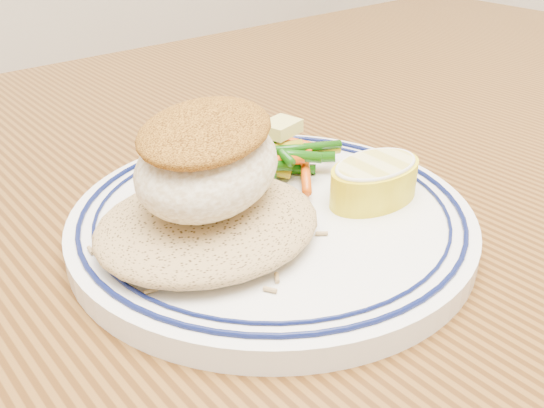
{
  "coord_description": "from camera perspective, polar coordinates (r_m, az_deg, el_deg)",
  "views": [
    {
      "loc": [
        -0.21,
        -0.25,
        0.95
      ],
      "look_at": [
        -0.01,
        0.0,
        0.77
      ],
      "focal_mm": 40.0,
      "sensor_mm": 36.0,
      "label": 1
    }
  ],
  "objects": [
    {
      "name": "rice_pilaf",
      "position": [
        0.34,
        -6.06,
        -1.39
      ],
      "size": [
        0.13,
        0.11,
        0.02
      ],
      "primitive_type": "ellipsoid",
      "color": "#A68653",
      "rests_on": "plate"
    },
    {
      "name": "vegetable_pile",
      "position": [
        0.41,
        -0.48,
        4.6
      ],
      "size": [
        0.1,
        0.1,
        0.03
      ],
      "color": "#114809",
      "rests_on": "plate"
    },
    {
      "name": "fish_fillet",
      "position": [
        0.33,
        -6.1,
        4.49
      ],
      "size": [
        0.13,
        0.12,
        0.05
      ],
      "color": "beige",
      "rests_on": "rice_pilaf"
    },
    {
      "name": "plate",
      "position": [
        0.37,
        0.0,
        -1.42
      ],
      "size": [
        0.25,
        0.25,
        0.02
      ],
      "color": "white",
      "rests_on": "dining_table"
    },
    {
      "name": "butter_pat",
      "position": [
        0.41,
        0.81,
        7.21
      ],
      "size": [
        0.03,
        0.02,
        0.01
      ],
      "primitive_type": "cube",
      "rotation": [
        0.0,
        0.0,
        0.21
      ],
      "color": "#DFD56D",
      "rests_on": "vegetable_pile"
    },
    {
      "name": "dining_table",
      "position": [
        0.44,
        1.08,
        -13.13
      ],
      "size": [
        1.5,
        0.9,
        0.75
      ],
      "color": "#46280E",
      "rests_on": "ground"
    },
    {
      "name": "lemon_wedge",
      "position": [
        0.38,
        9.63,
        2.34
      ],
      "size": [
        0.07,
        0.06,
        0.03
      ],
      "color": "yellow",
      "rests_on": "plate"
    }
  ]
}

